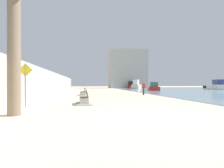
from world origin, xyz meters
TOP-DOWN VIEW (x-y plane):
  - ground_plane at (0.00, 18.00)m, footprint 120.00×120.00m
  - seawall at (-7.50, 18.00)m, footprint 0.80×64.00m
  - bench_near at (-2.93, 4.71)m, footprint 1.15×2.13m
  - bench_far at (-2.97, 13.63)m, footprint 1.37×2.23m
  - person_walking at (4.64, 13.08)m, footprint 0.30×0.49m
  - boat_nearest at (28.75, 28.14)m, footprint 4.92×7.99m
  - boat_outer at (37.87, 38.14)m, footprint 5.08×7.22m
  - boat_far_left at (11.60, 25.82)m, footprint 3.27×4.51m
  - boat_far_right at (11.04, 35.66)m, footprint 4.04×5.19m
  - boat_mid_bay at (11.55, 43.03)m, footprint 2.49×5.99m
  - pedestrian_sign at (-6.62, 3.94)m, footprint 0.85×0.08m
  - harbor_building at (11.31, 46.00)m, footprint 12.00×6.00m

SIDE VIEW (x-z plane):
  - ground_plane at x=0.00m, z-range 0.00..0.00m
  - bench_near at x=-2.93m, z-range -0.26..0.72m
  - bench_far at x=-2.97m, z-range -0.26..0.72m
  - boat_outer at x=37.87m, z-range -0.14..1.25m
  - boat_far_left at x=11.60m, z-range -0.20..1.54m
  - boat_mid_bay at x=11.55m, z-range -2.45..4.08m
  - boat_nearest at x=28.75m, z-range -0.27..2.08m
  - boat_far_right at x=11.04m, z-range -0.29..2.16m
  - person_walking at x=4.64m, z-range 0.15..1.90m
  - seawall at x=-7.50m, z-range 0.00..3.05m
  - pedestrian_sign at x=-6.62m, z-range 0.34..3.10m
  - harbor_building at x=11.31m, z-range 0.00..12.33m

